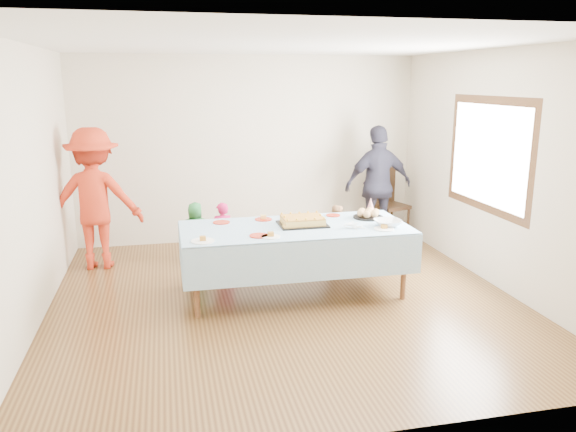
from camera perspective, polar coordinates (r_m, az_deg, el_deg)
name	(u,v)px	position (r m, az deg, el deg)	size (l,w,h in m)	color
ground	(285,299)	(6.25, -0.33, -8.43)	(5.00, 5.00, 0.00)	#4D2E16
room_walls	(290,138)	(5.84, 0.16, 7.96)	(5.04, 5.04, 2.72)	beige
party_table	(295,231)	(6.19, 0.74, -1.58)	(2.50, 1.10, 0.78)	brown
birthday_cake	(303,221)	(6.24, 1.49, -0.52)	(0.53, 0.41, 0.09)	black
rolls_tray	(368,214)	(6.62, 8.14, 0.18)	(0.35, 0.35, 0.11)	black
punch_bowl	(388,223)	(6.28, 10.11, -0.70)	(0.30, 0.30, 0.07)	silver
party_hat	(371,205)	(6.86, 8.38, 1.08)	(0.11, 0.11, 0.19)	silver
fork_pile	(355,225)	(6.14, 6.82, -0.95)	(0.24, 0.18, 0.07)	white
plate_red_far_a	(221,222)	(6.38, -6.79, -0.64)	(0.19, 0.19, 0.01)	red
plate_red_far_b	(263,219)	(6.48, -2.52, -0.34)	(0.20, 0.20, 0.01)	red
plate_red_far_c	(291,219)	(6.51, 0.27, -0.26)	(0.20, 0.20, 0.01)	red
plate_red_far_d	(333,215)	(6.68, 4.60, 0.08)	(0.17, 0.17, 0.01)	red
plate_red_near	(259,236)	(5.81, -2.96, -2.00)	(0.20, 0.20, 0.01)	red
plate_white_left	(203,241)	(5.67, -8.65, -2.53)	(0.24, 0.24, 0.01)	white
plate_white_mid	(271,237)	(5.76, -1.76, -2.11)	(0.20, 0.20, 0.01)	white
plate_white_right	(384,229)	(6.15, 9.73, -1.30)	(0.22, 0.22, 0.01)	white
dining_chair	(387,199)	(8.70, 10.04, 1.72)	(0.56, 0.56, 1.04)	black
toddler_left	(222,234)	(7.26, -6.68, -1.86)	(0.31, 0.20, 0.84)	#D11A5A
toddler_mid	(196,232)	(7.53, -9.33, -1.58)	(0.39, 0.25, 0.79)	#28793A
toddler_right	(335,233)	(7.47, 4.83, -1.70)	(0.37, 0.29, 0.75)	tan
adult_left	(95,199)	(7.46, -19.02, 1.64)	(1.15, 0.66, 1.79)	red
adult_right	(378,185)	(8.25, 9.15, 3.10)	(1.01, 0.42, 1.73)	#2C2B3C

